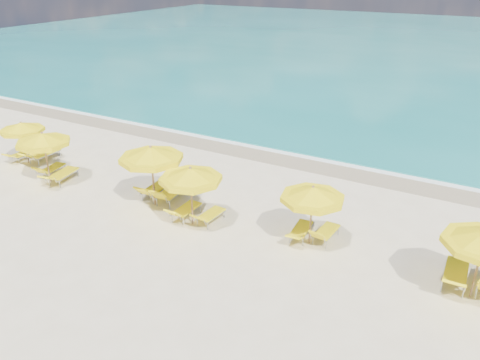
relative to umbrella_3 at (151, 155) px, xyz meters
The scene contains 21 objects.
ground_plane 3.82m from the umbrella_3, ahead, with size 120.00×120.00×0.00m, color beige.
ocean 48.15m from the umbrella_3, 86.26° to the left, with size 120.00×80.00×0.30m, color #136F6B.
wet_sand_band 8.33m from the umbrella_3, 67.01° to the left, with size 120.00×2.60×0.01m, color tan.
foam_line 9.05m from the umbrella_3, 69.05° to the left, with size 120.00×1.20×0.03m, color white.
whitecap_near 17.37m from the umbrella_3, 99.56° to the left, with size 14.00×0.36×0.05m, color white.
umbrella_1 8.31m from the umbrella_3, behind, with size 2.22×2.22×2.12m.
umbrella_2 5.57m from the umbrella_3, behind, with size 3.06×3.06×2.36m.
umbrella_3 is the anchor object (origin of this frame).
umbrella_4 2.31m from the umbrella_3, 13.88° to the right, with size 2.53×2.53×2.36m.
umbrella_5 6.59m from the umbrella_3, ahead, with size 2.60×2.60×2.24m.
lounger_1_left 9.02m from the umbrella_3, behind, with size 0.57×1.69×0.64m.
lounger_1_right 8.04m from the umbrella_3, behind, with size 0.70×2.06×0.82m.
lounger_2_left 6.32m from the umbrella_3, behind, with size 0.82×1.71×0.77m.
lounger_2_right 5.36m from the umbrella_3, behind, with size 0.96×2.05×0.78m.
lounger_3_left 2.07m from the umbrella_3, 126.16° to the left, with size 0.73×1.88×0.89m.
lounger_3_right 2.05m from the umbrella_3, 52.63° to the left, with size 0.85×2.01×0.97m.
lounger_4_left 2.65m from the umbrella_3, ahead, with size 0.61×1.74×0.80m.
lounger_4_right 3.41m from the umbrella_3, ahead, with size 0.64×1.63×0.73m.
lounger_5_left 6.51m from the umbrella_3, ahead, with size 0.67×1.71×0.61m.
lounger_5_right 7.33m from the umbrella_3, ahead, with size 0.67×1.64×0.79m.
lounger_6_left 11.48m from the umbrella_3, ahead, with size 0.71×2.04×0.86m.
Camera 1 is at (8.15, -13.08, 8.91)m, focal length 35.00 mm.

